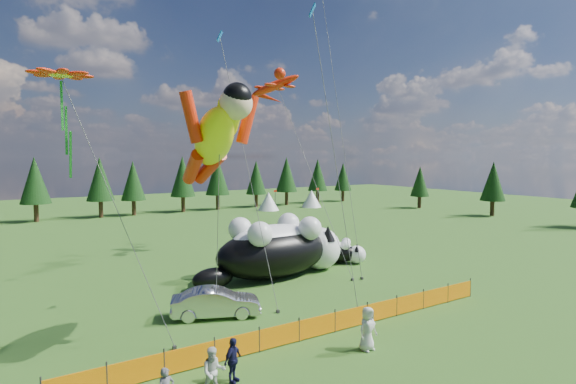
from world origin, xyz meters
name	(u,v)px	position (x,y,z in m)	size (l,w,h in m)	color
ground	(283,317)	(0.00, 0.00, 0.00)	(160.00, 160.00, 0.00)	#15380A
safety_fence	(318,326)	(0.00, -3.00, 0.50)	(22.06, 0.06, 1.10)	#262626
tree_line	(108,187)	(0.00, 45.00, 4.00)	(90.00, 4.00, 8.00)	black
festival_tents	(200,205)	(11.00, 40.00, 1.40)	(50.00, 3.20, 2.80)	white
cat_large	(280,248)	(3.92, 6.73, 1.96)	(11.43, 4.53, 4.13)	black
cat_small	(336,251)	(9.65, 7.84, 0.88)	(4.19, 4.00, 1.86)	black
car	(216,303)	(-2.87, 1.84, 0.74)	(1.56, 4.48, 1.48)	silver
spectator_b	(213,372)	(-5.98, -5.22, 0.86)	(0.84, 0.49, 1.72)	silver
spectator_c	(233,360)	(-5.01, -4.69, 0.82)	(0.96, 0.49, 1.64)	#141437
spectator_e	(368,329)	(0.97, -5.25, 0.93)	(0.91, 0.59, 1.86)	silver
superhero_kite	(214,138)	(-4.23, -1.39, 8.92)	(5.81, 7.18, 11.75)	#FFF20D
gecko_kite	(275,86)	(7.80, 13.93, 14.11)	(6.55, 14.05, 17.59)	red
flower_kite	(61,78)	(-9.61, 1.42, 11.32)	(5.38, 3.95, 12.13)	red
diamond_kite_a	(223,53)	(0.02, 7.03, 14.52)	(0.61, 7.40, 16.97)	blue
diamond_kite_c	(316,31)	(1.83, -0.19, 14.44)	(1.44, 3.16, 16.19)	blue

